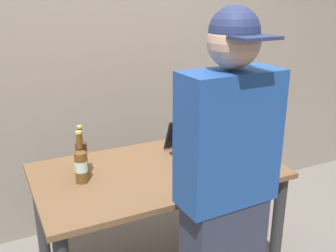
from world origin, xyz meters
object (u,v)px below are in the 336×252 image
Objects in this scene: beer_bottle_green at (82,157)px; person_figure at (225,206)px; beer_bottle_dark at (81,164)px; laptop at (195,144)px.

beer_bottle_green is 0.88m from person_figure.
person_figure is at bearing -57.55° from beer_bottle_dark.
person_figure reaches higher than beer_bottle_green.
beer_bottle_dark is (-0.02, -0.08, -0.01)m from beer_bottle_green.
laptop is at bearing 2.43° from beer_bottle_green.
laptop is 0.21× the size of person_figure.
beer_bottle_dark is (-0.76, -0.11, 0.06)m from laptop.
laptop is 1.25× the size of beer_bottle_dark.
beer_bottle_dark reaches higher than laptop.
beer_bottle_dark is 0.17× the size of person_figure.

